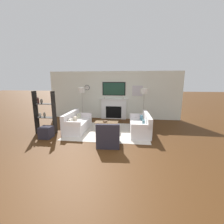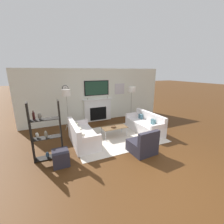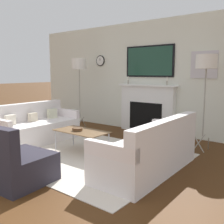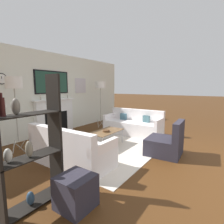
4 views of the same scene
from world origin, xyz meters
name	(u,v)px [view 1 (image 1 of 4)]	position (x,y,z in m)	size (l,w,h in m)	color
ground_plane	(93,164)	(0.00, 0.00, 0.00)	(60.00, 60.00, 0.00)	#472911
fireplace_wall	(114,97)	(0.00, 5.02, 1.24)	(7.52, 0.28, 2.70)	silver
area_rug	(108,131)	(0.00, 2.66, 0.01)	(3.40, 2.55, 0.01)	beige
couch_left	(77,124)	(-1.40, 2.66, 0.29)	(0.81, 1.77, 0.81)	white
couch_right	(140,126)	(1.39, 2.67, 0.30)	(0.81, 1.91, 0.82)	white
armchair	(108,138)	(0.23, 1.20, 0.26)	(0.80, 0.82, 0.82)	#292631
coffee_table	(107,122)	(-0.07, 2.72, 0.38)	(1.01, 0.53, 0.41)	brown
decorative_bowl	(105,121)	(-0.13, 2.68, 0.44)	(0.20, 0.20, 0.06)	brown
floor_lamp_left	(82,91)	(-1.63, 4.24, 1.65)	(0.37, 0.37, 1.83)	#9E998E
floor_lamp_right	(144,92)	(1.63, 4.24, 1.63)	(0.38, 0.38, 1.80)	#9E998E
shelf_unit	(45,114)	(-2.56, 2.13, 0.83)	(0.84, 0.28, 1.76)	black
ottoman	(46,132)	(-2.25, 1.62, 0.22)	(0.44, 0.44, 0.44)	#292631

